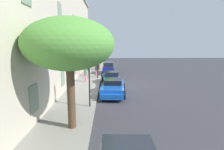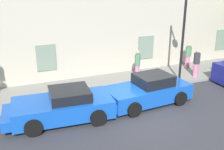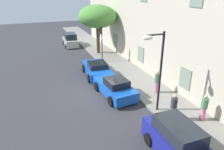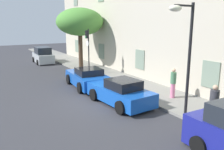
{
  "view_description": "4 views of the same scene",
  "coord_description": "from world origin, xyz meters",
  "px_view_note": "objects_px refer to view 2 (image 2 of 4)",
  "views": [
    {
      "loc": [
        -19.05,
        1.17,
        4.51
      ],
      "look_at": [
        -1.72,
        0.71,
        1.52
      ],
      "focal_mm": 28.83,
      "sensor_mm": 36.0,
      "label": 1
    },
    {
      "loc": [
        -5.43,
        -9.75,
        5.7
      ],
      "look_at": [
        -0.77,
        1.35,
        1.47
      ],
      "focal_mm": 43.15,
      "sensor_mm": 36.0,
      "label": 2
    },
    {
      "loc": [
        13.86,
        -4.74,
        7.48
      ],
      "look_at": [
        -0.15,
        0.9,
        1.24
      ],
      "focal_mm": 33.53,
      "sensor_mm": 36.0,
      "label": 3
    },
    {
      "loc": [
        11.23,
        -5.97,
        4.38
      ],
      "look_at": [
        -1.33,
        1.48,
        1.13
      ],
      "focal_mm": 37.4,
      "sensor_mm": 36.0,
      "label": 4
    }
  ],
  "objects_px": {
    "street_lamp": "(190,20)",
    "pedestrian_bystander": "(188,55)",
    "pedestrian_strolling": "(196,63)",
    "sportscar_red_lead": "(59,107)",
    "sportscar_yellow_flank": "(145,92)",
    "pedestrian_admiring": "(137,64)"
  },
  "relations": [
    {
      "from": "sportscar_red_lead",
      "to": "pedestrian_admiring",
      "type": "height_order",
      "value": "pedestrian_admiring"
    },
    {
      "from": "sportscar_red_lead",
      "to": "sportscar_yellow_flank",
      "type": "xyz_separation_m",
      "value": [
        4.17,
        0.02,
        0.01
      ]
    },
    {
      "from": "street_lamp",
      "to": "pedestrian_bystander",
      "type": "relative_size",
      "value": 3.07
    },
    {
      "from": "sportscar_yellow_flank",
      "to": "pedestrian_bystander",
      "type": "bearing_deg",
      "value": 34.2
    },
    {
      "from": "pedestrian_admiring",
      "to": "pedestrian_strolling",
      "type": "height_order",
      "value": "pedestrian_admiring"
    },
    {
      "from": "sportscar_yellow_flank",
      "to": "street_lamp",
      "type": "relative_size",
      "value": 0.91
    },
    {
      "from": "sportscar_yellow_flank",
      "to": "pedestrian_admiring",
      "type": "distance_m",
      "value": 3.25
    },
    {
      "from": "pedestrian_strolling",
      "to": "pedestrian_bystander",
      "type": "relative_size",
      "value": 1.02
    },
    {
      "from": "street_lamp",
      "to": "pedestrian_strolling",
      "type": "height_order",
      "value": "street_lamp"
    },
    {
      "from": "pedestrian_strolling",
      "to": "sportscar_yellow_flank",
      "type": "bearing_deg",
      "value": -157.33
    },
    {
      "from": "sportscar_yellow_flank",
      "to": "pedestrian_bystander",
      "type": "xyz_separation_m",
      "value": [
        5.31,
        3.61,
        0.36
      ]
    },
    {
      "from": "street_lamp",
      "to": "pedestrian_admiring",
      "type": "bearing_deg",
      "value": 141.1
    },
    {
      "from": "sportscar_red_lead",
      "to": "pedestrian_admiring",
      "type": "relative_size",
      "value": 2.72
    },
    {
      "from": "sportscar_red_lead",
      "to": "pedestrian_bystander",
      "type": "relative_size",
      "value": 2.81
    },
    {
      "from": "sportscar_red_lead",
      "to": "pedestrian_strolling",
      "type": "bearing_deg",
      "value": 12.49
    },
    {
      "from": "pedestrian_strolling",
      "to": "pedestrian_bystander",
      "type": "distance_m",
      "value": 1.8
    },
    {
      "from": "pedestrian_strolling",
      "to": "pedestrian_bystander",
      "type": "bearing_deg",
      "value": 68.0
    },
    {
      "from": "sportscar_yellow_flank",
      "to": "street_lamp",
      "type": "bearing_deg",
      "value": 21.16
    },
    {
      "from": "sportscar_red_lead",
      "to": "pedestrian_bystander",
      "type": "distance_m",
      "value": 10.16
    },
    {
      "from": "pedestrian_admiring",
      "to": "sportscar_yellow_flank",
      "type": "bearing_deg",
      "value": -111.32
    },
    {
      "from": "street_lamp",
      "to": "sportscar_red_lead",
      "type": "bearing_deg",
      "value": -170.17
    },
    {
      "from": "sportscar_red_lead",
      "to": "pedestrian_strolling",
      "type": "distance_m",
      "value": 9.03
    }
  ]
}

